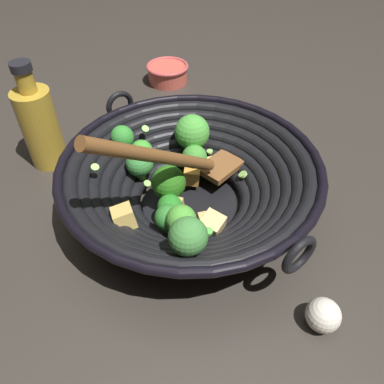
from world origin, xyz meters
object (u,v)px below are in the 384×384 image
at_px(cooking_oil_bottle, 40,125).
at_px(garlic_bulb, 323,315).
at_px(wok, 189,179).
at_px(prep_bowl, 168,73).

height_order(cooking_oil_bottle, garlic_bulb, cooking_oil_bottle).
xyz_separation_m(wok, cooking_oil_bottle, (-0.11, 0.26, 0.02)).
height_order(prep_bowl, garlic_bulb, same).
xyz_separation_m(wok, garlic_bulb, (-0.01, -0.26, -0.04)).
bearing_deg(wok, garlic_bulb, -92.66).
xyz_separation_m(cooking_oil_bottle, garlic_bulb, (0.10, -0.52, -0.06)).
distance_m(wok, cooking_oil_bottle, 0.29).
bearing_deg(prep_bowl, garlic_bulb, -112.39).
distance_m(wok, garlic_bulb, 0.26).
relative_size(cooking_oil_bottle, prep_bowl, 1.89).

